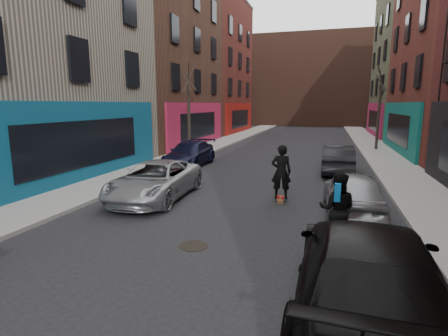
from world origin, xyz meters
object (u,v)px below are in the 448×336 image
Objects in this scene: pedestrian at (337,209)px; tree_left_far at (189,104)px; parked_left_end at (190,154)px; skateboarder at (281,172)px; parked_right_mid at (367,271)px; parked_left_far at (156,180)px; parked_right_end at (337,159)px; parked_right_far at (353,193)px; tree_right_far at (380,102)px; skateboard at (280,200)px; manhole at (194,246)px.

tree_left_far is at bearing -50.50° from pedestrian.
parked_left_end is 8.24m from skateboarder.
parked_left_far is at bearing -38.53° from parked_right_mid.
parked_left_end is 14.69m from parked_right_mid.
parked_left_end is 7.84m from parked_right_end.
skateboarder is at bearing -24.55° from parked_right_far.
parked_left_far is 0.90× the size of parked_right_mid.
pedestrian is at bearing -99.41° from tree_right_far.
parked_right_end is at bearing -86.54° from pedestrian.
parked_left_far is 4.51m from skateboarder.
parked_right_end reaches higher than skateboard.
parked_right_end is 2.35× the size of pedestrian.
tree_right_far is 3.56× the size of skateboarder.
pedestrian is 2.57× the size of manhole.
parked_left_far is 4.75m from manhole.
pedestrian is at bearing 88.51° from parked_right_end.
tree_left_far is 9.29× the size of manhole.
parked_right_end reaches higher than parked_left_far.
parked_right_far is 2.59m from skateboard.
parked_right_far is 0.97× the size of parked_right_end.
manhole is (5.91, -14.37, -3.37)m from tree_left_far.
parked_left_far is at bearing -74.30° from tree_left_far.
parked_right_end is at bearing 64.66° from skateboard.
pedestrian is at bearing -25.52° from parked_left_far.
parked_right_end is at bearing -90.01° from parked_right_far.
manhole is at bearing 65.40° from skateboarder.
tree_left_far is 1.54× the size of parked_right_end.
parked_right_mid is 3.01× the size of pedestrian.
parked_right_far is at bearing -89.74° from parked_right_mid.
tree_right_far is at bearing -114.30° from skateboarder.
parked_left_end is 2.43× the size of skateboarder.
parked_right_far is (8.13, -6.78, 0.03)m from parked_left_end.
pedestrian reaches higher than manhole.
tree_left_far is at bearing -59.49° from skateboarder.
tree_right_far is at bearing 25.82° from tree_left_far.
tree_right_far is 21.67m from manhole.
parked_right_far is (9.73, -10.69, -2.68)m from tree_left_far.
pedestrian is (-0.24, -9.60, 0.21)m from parked_right_end.
tree_right_far reaches higher than parked_right_mid.
parked_left_end is at bearing 112.40° from manhole.
parked_right_end is 6.03× the size of manhole.
parked_left_far is at bearing 47.12° from parked_right_end.
tree_right_far is at bearing -95.55° from parked_right_mid.
pedestrian is at bearing -69.98° from skateboard.
skateboarder is at bearing -69.70° from parked_right_mid.
parked_right_far is (6.73, -0.02, 0.03)m from parked_left_far.
parked_right_end is (-0.29, 6.97, -0.00)m from parked_right_far.
parked_right_far is 2.69m from pedestrian.
parked_left_end is 1.10× the size of parked_right_end.
tree_right_far is 14.94m from parked_left_end.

